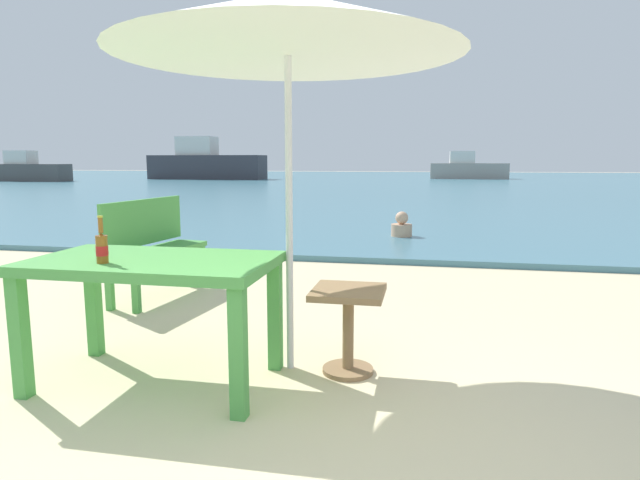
# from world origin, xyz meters

# --- Properties ---
(sea_water) EXTENTS (120.00, 50.00, 0.08)m
(sea_water) POSITION_xyz_m (0.00, 30.00, 0.04)
(sea_water) COLOR teal
(sea_water) RESTS_ON ground_plane
(picnic_table_green) EXTENTS (1.40, 0.80, 0.76)m
(picnic_table_green) POSITION_xyz_m (-1.23, 1.07, 0.65)
(picnic_table_green) COLOR #4C9E47
(picnic_table_green) RESTS_ON ground_plane
(beer_bottle_amber) EXTENTS (0.07, 0.07, 0.26)m
(beer_bottle_amber) POSITION_xyz_m (-1.43, 0.88, 0.85)
(beer_bottle_amber) COLOR brown
(beer_bottle_amber) RESTS_ON picnic_table_green
(patio_umbrella) EXTENTS (2.10, 2.10, 2.30)m
(patio_umbrella) POSITION_xyz_m (-0.50, 1.44, 2.12)
(patio_umbrella) COLOR silver
(patio_umbrella) RESTS_ON ground_plane
(side_table_wood) EXTENTS (0.44, 0.44, 0.54)m
(side_table_wood) POSITION_xyz_m (-0.13, 1.44, 0.35)
(side_table_wood) COLOR olive
(side_table_wood) RESTS_ON ground_plane
(bench_green_left) EXTENTS (0.51, 1.24, 0.95)m
(bench_green_left) POSITION_xyz_m (-2.27, 2.96, 0.54)
(bench_green_left) COLOR #4C9E47
(bench_green_left) RESTS_ON ground_plane
(swimmer_person) EXTENTS (0.34, 0.34, 0.41)m
(swimmer_person) POSITION_xyz_m (-0.05, 7.06, 0.24)
(swimmer_person) COLOR tan
(swimmer_person) RESTS_ON sea_water
(boat_ferry) EXTENTS (7.50, 2.05, 2.73)m
(boat_ferry) POSITION_xyz_m (-13.80, 31.26, 1.06)
(boat_ferry) COLOR #38383F
(boat_ferry) RESTS_ON sea_water
(boat_cargo_ship) EXTENTS (4.89, 1.33, 1.78)m
(boat_cargo_ship) POSITION_xyz_m (-22.75, 25.98, 0.72)
(boat_cargo_ship) COLOR #4C4C4C
(boat_cargo_ship) RESTS_ON sea_water
(boat_sailboat) EXTENTS (4.98, 1.36, 1.81)m
(boat_sailboat) POSITION_xyz_m (3.00, 35.15, 0.73)
(boat_sailboat) COLOR gray
(boat_sailboat) RESTS_ON sea_water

